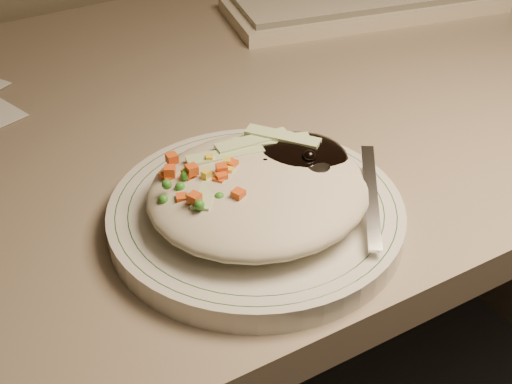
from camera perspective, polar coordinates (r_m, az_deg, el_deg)
desk at (r=0.94m, az=-1.02°, el=-3.08°), size 1.40×0.70×0.74m
plate at (r=0.62m, az=0.00°, el=-1.94°), size 0.26×0.26×0.02m
plate_rim at (r=0.61m, az=0.00°, el=-1.20°), size 0.24×0.24×0.00m
meal at (r=0.60m, az=0.39°, el=0.52°), size 0.21×0.19×0.05m
keyboard at (r=1.06m, az=8.74°, el=14.80°), size 0.42×0.22×0.03m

